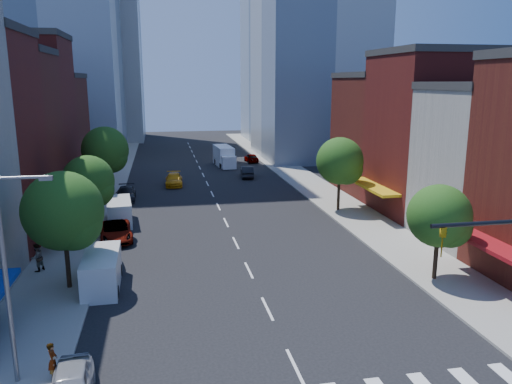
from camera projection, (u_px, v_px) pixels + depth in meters
ground at (295, 367)px, 22.59m from camera, size 220.00×220.00×0.00m
sidewalk_left at (103, 190)px, 58.61m from camera, size 5.00×120.00×0.15m
sidewalk_right at (307, 182)px, 63.21m from camera, size 5.00×120.00×0.15m
bldg_left_4 at (12, 121)px, 52.81m from camera, size 12.00×9.00×17.00m
bldg_left_5 at (35, 131)px, 62.35m from camera, size 12.00×10.00×13.00m
bldg_right_1 at (502, 167)px, 39.52m from camera, size 12.00×8.00×12.00m
bldg_right_2 at (442, 136)px, 47.82m from camera, size 12.00×10.00×15.00m
bldg_right_3 at (394, 135)px, 57.62m from camera, size 12.00×10.00×13.00m
tower_far_w at (95, 6)px, 104.22m from camera, size 18.00×18.00×56.00m
streetlight at (10, 267)px, 20.22m from camera, size 2.25×0.25×9.00m
tree_left_near at (66, 214)px, 29.91m from camera, size 4.80×4.80×7.30m
tree_left_mid at (90, 183)px, 40.53m from camera, size 4.20×4.20×6.65m
tree_left_far at (107, 152)px, 53.80m from camera, size 5.00×5.00×7.75m
tree_right_near at (442, 218)px, 31.41m from camera, size 4.00×4.00×6.20m
tree_right_far at (341, 163)px, 48.52m from camera, size 4.60×4.60×7.20m
parked_car_second at (108, 262)px, 33.66m from camera, size 1.91×4.37×1.40m
parked_car_third at (116, 231)px, 40.42m from camera, size 3.09×5.59×1.48m
parked_car_rear at (126, 194)px, 53.88m from camera, size 2.09×5.02×1.45m
cargo_van_near at (102, 272)px, 30.91m from camera, size 2.22×5.27×2.23m
cargo_van_far at (119, 212)px, 45.01m from camera, size 2.51×5.30×2.19m
taxi at (174, 180)px, 61.63m from camera, size 2.19×5.10×1.46m
traffic_car_oncoming at (247, 172)px, 66.81m from camera, size 2.02×4.61×1.47m
traffic_car_far at (251, 158)px, 79.23m from camera, size 1.95×4.18×1.39m
box_truck at (224, 157)px, 75.54m from camera, size 2.73×7.49×2.96m
pedestrian_near at (53, 361)px, 21.33m from camera, size 0.45×0.64×1.64m
pedestrian_far at (37, 257)px, 33.37m from camera, size 1.13×1.18×1.92m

